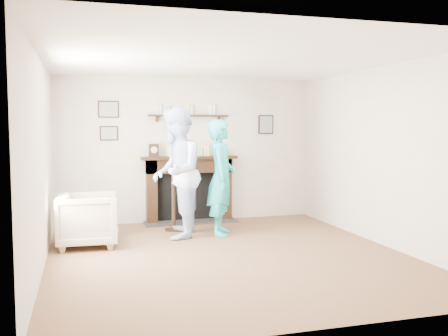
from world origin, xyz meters
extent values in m
plane|color=brown|center=(0.00, 0.00, 0.00)|extent=(5.00, 5.00, 0.00)
cube|color=beige|center=(0.00, 2.50, 1.25)|extent=(4.50, 0.04, 2.50)
cube|color=beige|center=(-2.25, 0.00, 1.25)|extent=(0.04, 5.00, 2.50)
cube|color=beige|center=(2.25, 0.00, 1.25)|extent=(0.04, 5.00, 2.50)
cube|color=white|center=(0.00, 0.00, 2.50)|extent=(4.50, 5.00, 0.04)
cube|color=black|center=(-0.66, 2.40, 0.55)|extent=(0.18, 0.20, 1.10)
cube|color=black|center=(0.66, 2.40, 0.55)|extent=(0.18, 0.20, 1.10)
cube|color=black|center=(0.00, 2.40, 0.98)|extent=(1.50, 0.20, 0.24)
cube|color=black|center=(0.00, 2.47, 0.43)|extent=(1.14, 0.06, 0.86)
cube|color=#2F2C29|center=(0.00, 2.28, 0.01)|extent=(1.60, 0.44, 0.03)
cube|color=black|center=(0.00, 2.37, 1.12)|extent=(1.68, 0.26, 0.05)
cube|color=black|center=(0.00, 2.42, 1.85)|extent=(1.40, 0.15, 0.03)
cube|color=black|center=(-1.35, 2.48, 1.95)|extent=(0.34, 0.03, 0.28)
cube|color=black|center=(-1.35, 2.48, 1.55)|extent=(0.30, 0.03, 0.24)
cube|color=black|center=(1.45, 2.48, 1.70)|extent=(0.28, 0.03, 0.34)
cube|color=black|center=(-0.62, 2.37, 1.26)|extent=(0.16, 0.09, 0.22)
cylinder|color=beige|center=(-0.62, 2.32, 1.27)|extent=(0.11, 0.01, 0.11)
sphere|color=green|center=(0.64, 2.37, 1.21)|extent=(0.12, 0.12, 0.12)
imported|color=#BBAD8B|center=(-1.73, 1.00, 0.00)|extent=(0.84, 0.82, 0.74)
imported|color=#ACC4D7|center=(-0.45, 1.21, 0.00)|extent=(0.97, 1.11, 1.95)
imported|color=#20B6A0|center=(0.24, 1.21, 0.00)|extent=(0.62, 0.75, 1.77)
cylinder|color=black|center=(-0.40, 1.73, 0.01)|extent=(0.30, 0.30, 0.02)
cylinder|color=black|center=(-0.40, 1.73, 0.50)|extent=(0.06, 0.06, 0.96)
cylinder|color=black|center=(-0.40, 1.73, 1.00)|extent=(0.36, 0.36, 0.03)
cylinder|color=silver|center=(-0.40, 1.73, 1.02)|extent=(0.25, 0.25, 0.01)
cylinder|color=white|center=(-0.40, 1.73, 1.06)|extent=(0.19, 0.19, 0.07)
cylinder|color=beige|center=(-0.40, 1.73, 1.12)|extent=(0.01, 0.01, 0.05)
sphere|color=orange|center=(-0.40, 1.73, 1.16)|extent=(0.02, 0.02, 0.02)
camera|label=1|loc=(-1.79, -6.09, 1.65)|focal=40.00mm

